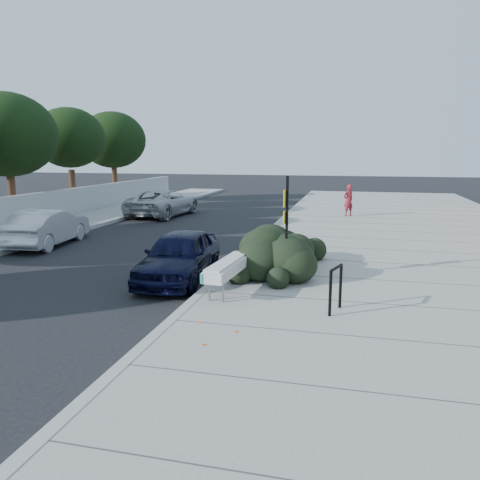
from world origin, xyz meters
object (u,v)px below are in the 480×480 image
(sign_post, at_px, (286,222))
(bike_rack, at_px, (336,285))
(wagon_silver, at_px, (48,227))
(suv_silver, at_px, (164,203))
(sedan_navy, at_px, (179,256))
(bench, at_px, (229,267))
(pedestrian, at_px, (348,200))

(sign_post, bearing_deg, bike_rack, -53.25)
(wagon_silver, bearing_deg, suv_silver, -103.30)
(sedan_navy, relative_size, wagon_silver, 0.96)
(bench, relative_size, sign_post, 0.89)
(sign_post, height_order, wagon_silver, sign_post)
(bench, height_order, wagon_silver, wagon_silver)
(pedestrian, bearing_deg, bike_rack, 48.47)
(sign_post, bearing_deg, suv_silver, 131.05)
(wagon_silver, distance_m, pedestrian, 14.48)
(bench, distance_m, suv_silver, 14.89)
(bench, height_order, sign_post, sign_post)
(wagon_silver, relative_size, suv_silver, 0.80)
(suv_silver, bearing_deg, pedestrian, -168.39)
(wagon_silver, xyz_separation_m, suv_silver, (0.94, 8.63, 0.04))
(bench, bearing_deg, bike_rack, -16.60)
(bench, bearing_deg, suv_silver, 123.28)
(suv_silver, height_order, pedestrian, pedestrian)
(pedestrian, bearing_deg, bench, 38.47)
(pedestrian, bearing_deg, sign_post, 42.47)
(sign_post, height_order, pedestrian, sign_post)
(bike_rack, bearing_deg, sign_post, 138.67)
(bench, distance_m, sedan_navy, 1.99)
(sedan_navy, xyz_separation_m, suv_silver, (-5.48, 11.98, 0.04))
(bike_rack, height_order, wagon_silver, wagon_silver)
(suv_silver, relative_size, pedestrian, 3.17)
(bench, relative_size, suv_silver, 0.46)
(sedan_navy, height_order, suv_silver, suv_silver)
(bench, relative_size, pedestrian, 1.47)
(sedan_navy, distance_m, suv_silver, 13.18)
(bench, relative_size, wagon_silver, 0.58)
(bike_rack, xyz_separation_m, sign_post, (-1.36, 2.26, 0.93))
(pedestrian, bearing_deg, sedan_navy, 30.83)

